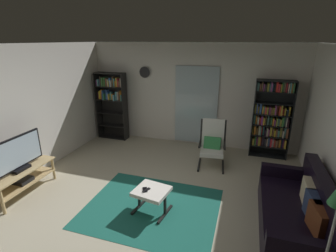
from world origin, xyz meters
TOP-DOWN VIEW (x-y plane):
  - ground_plane at (0.00, 0.00)m, footprint 7.02×7.02m
  - wall_back at (0.00, 2.90)m, footprint 5.60×0.06m
  - wall_left at (-2.70, 0.00)m, footprint 0.06×6.00m
  - glass_door_panel at (0.14, 2.83)m, footprint 1.10×0.01m
  - area_rug at (0.03, -0.09)m, footprint 2.17×1.76m
  - tv_stand at (-2.36, -0.38)m, footprint 0.46×1.24m
  - television at (-2.35, -0.38)m, footprint 0.20×1.03m
  - bookshelf_near_tv at (-2.17, 2.62)m, footprint 0.83×0.30m
  - bookshelf_near_sofa at (1.96, 2.65)m, footprint 0.84×0.30m
  - leather_sofa at (2.22, 0.02)m, footprint 0.84×1.90m
  - lounge_armchair at (0.74, 1.77)m, footprint 0.63×0.71m
  - ottoman at (0.06, -0.17)m, footprint 0.59×0.55m
  - tv_remote at (-0.01, -0.22)m, footprint 0.09×0.15m
  - cell_phone at (-0.03, -0.21)m, footprint 0.12×0.16m
  - wall_clock at (-1.25, 2.82)m, footprint 0.29×0.03m

SIDE VIEW (x-z plane):
  - ground_plane at x=0.00m, z-range 0.00..0.00m
  - area_rug at x=0.03m, z-range 0.00..0.01m
  - tv_stand at x=-2.36m, z-range 0.08..0.55m
  - leather_sofa at x=2.22m, z-range -0.12..0.75m
  - ottoman at x=0.06m, z-range 0.13..0.54m
  - cell_phone at x=-0.03m, z-range 0.41..0.42m
  - tv_remote at x=-0.01m, z-range 0.41..0.42m
  - lounge_armchair at x=0.74m, z-range 0.02..1.05m
  - television at x=-2.35m, z-range 0.46..1.08m
  - bookshelf_near_sofa at x=1.96m, z-range 0.01..1.83m
  - glass_door_panel at x=0.14m, z-range 0.05..2.05m
  - bookshelf_near_tv at x=-2.17m, z-range 0.19..2.02m
  - wall_back at x=0.00m, z-range 0.00..2.60m
  - wall_left at x=-2.70m, z-range 0.00..2.60m
  - wall_clock at x=-1.25m, z-range 1.71..2.00m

